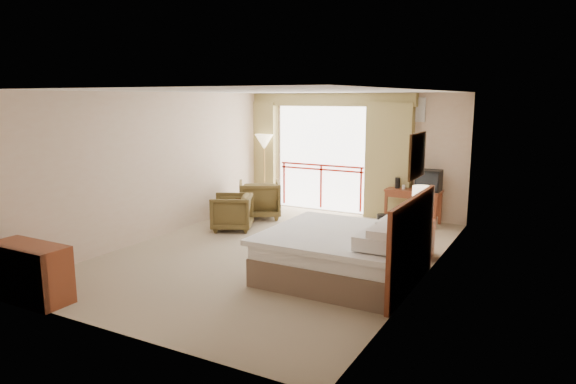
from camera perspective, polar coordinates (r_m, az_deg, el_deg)
The scene contains 29 objects.
floor at distance 8.81m, azimuth -1.22°, elevation -6.72°, with size 7.00×7.00×0.00m, color gray.
ceiling at distance 8.41m, azimuth -1.29°, elevation 11.14°, with size 7.00×7.00×0.00m, color white.
wall_back at distance 11.64m, azimuth 7.39°, elevation 4.21°, with size 5.00×5.00×0.00m, color #D2B294.
wall_front at distance 5.79m, azimuth -18.81°, elevation -2.58°, with size 5.00×5.00×0.00m, color #D2B294.
wall_left at distance 9.98m, azimuth -13.81°, elevation 2.96°, with size 7.00×7.00×0.00m, color #D2B294.
wall_right at distance 7.59m, azimuth 15.34°, elevation 0.60°, with size 7.00×7.00×0.00m, color #D2B294.
balcony_door at distance 11.96m, azimuth 3.76°, elevation 3.71°, with size 2.40×2.40×0.00m, color white.
balcony_railing at distance 11.99m, azimuth 3.70°, elevation 1.86°, with size 2.09×0.03×1.02m.
curtain_left at distance 12.62m, azimuth -3.31°, elevation 4.30°, with size 1.00×0.26×2.50m, color olive.
curtain_right at distance 11.24m, azimuth 11.14°, elevation 3.36°, with size 1.00×0.26×2.50m, color olive.
valance at distance 11.78m, azimuth 3.63°, elevation 10.20°, with size 4.40×0.22×0.28m, color olive.
hvac_vent at distance 11.15m, azimuth 13.76°, elevation 8.88°, with size 0.50×0.04×0.50m, color silver.
bed at distance 7.55m, azimuth 6.42°, elevation -6.74°, with size 2.13×2.06×0.97m.
headboard at distance 7.18m, azimuth 13.63°, elevation -5.60°, with size 0.06×2.10×1.30m, color maroon.
framed_art at distance 6.95m, azimuth 14.14°, elevation 3.94°, with size 0.04×0.72×0.60m.
nightstand at distance 8.78m, azimuth 14.35°, elevation -5.04°, with size 0.42×0.51×0.61m, color maroon.
table_lamp at distance 8.67m, azimuth 14.65°, elevation -0.29°, with size 0.31×0.31×0.55m.
phone at distance 8.57m, azimuth 13.88°, elevation -3.05°, with size 0.17×0.13×0.08m, color black.
desk at distance 10.99m, azimuth 13.83°, elevation -0.52°, with size 1.11×0.54×0.73m.
tv at distance 10.81m, azimuth 15.37°, elevation 1.24°, with size 0.48×0.38×0.44m.
coffee_maker at distance 10.99m, azimuth 12.07°, elevation 1.00°, with size 0.11×0.11×0.23m, color black.
cup at distance 10.92m, azimuth 12.73°, elevation 0.53°, with size 0.07×0.07×0.09m, color white.
wastebasket at distance 10.61m, azimuth 10.40°, elevation -3.16°, with size 0.21×0.21×0.27m, color black.
armchair_far at distance 11.32m, azimuth -3.15°, elevation -2.83°, with size 0.87×0.90×0.82m, color #4B3B1B.
armchair_near at distance 10.35m, azimuth -6.23°, elevation -4.15°, with size 0.76×0.78×0.71m, color #4B3B1B.
side_table at distance 10.80m, azimuth -5.34°, elevation -1.40°, with size 0.52×0.52×0.57m.
book at distance 10.76m, azimuth -5.35°, elevation -0.44°, with size 0.16×0.21×0.02m, color white.
floor_lamp at distance 12.25m, azimuth -2.66°, elevation 5.29°, with size 0.44×0.44×1.74m.
dresser at distance 7.47m, azimuth -26.76°, elevation -8.01°, with size 1.13×0.48×0.75m.
Camera 1 is at (4.20, -7.29, 2.60)m, focal length 32.00 mm.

